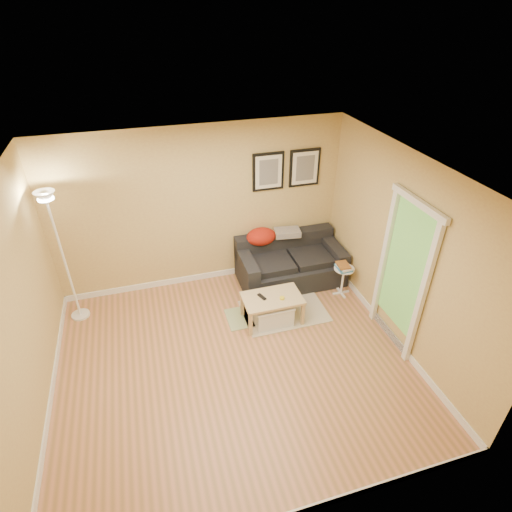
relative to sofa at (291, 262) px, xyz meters
name	(u,v)px	position (x,y,z in m)	size (l,w,h in m)	color
floor	(234,363)	(-1.35, -1.53, -0.38)	(4.50, 4.50, 0.00)	#BD7751
ceiling	(227,176)	(-1.35, -1.53, 2.23)	(4.50, 4.50, 0.00)	white
wall_back	(201,209)	(-1.35, 0.47, 0.92)	(4.50, 4.50, 0.00)	tan
wall_front	(293,434)	(-1.35, -3.53, 0.92)	(4.50, 4.50, 0.00)	tan
wall_left	(16,321)	(-3.60, -1.53, 0.92)	(4.00, 4.00, 0.00)	tan
wall_right	(402,254)	(0.90, -1.53, 0.92)	(4.00, 4.00, 0.00)	tan
baseboard_back	(206,276)	(-1.35, 0.46, -0.33)	(4.50, 0.02, 0.10)	white
baseboard_left	(51,400)	(-3.59, -1.53, -0.33)	(0.02, 4.00, 0.10)	white
baseboard_right	(385,327)	(0.89, -1.53, -0.33)	(0.02, 4.00, 0.10)	white
sofa	(291,262)	(0.00, 0.00, 0.00)	(1.70, 0.90, 0.75)	black
red_throw	(261,237)	(-0.43, 0.28, 0.40)	(0.48, 0.36, 0.28)	#B12910
plaid_throw	(287,232)	(0.02, 0.27, 0.41)	(0.42, 0.26, 0.10)	tan
framed_print_left	(268,172)	(-0.27, 0.45, 1.43)	(0.50, 0.04, 0.60)	black
framed_print_right	(305,168)	(0.33, 0.45, 1.43)	(0.50, 0.04, 0.60)	black
area_rug	(284,311)	(-0.37, -0.74, -0.37)	(1.25, 0.85, 0.01)	beige
green_runner	(250,316)	(-0.90, -0.70, -0.37)	(0.70, 0.50, 0.01)	#668C4C
coffee_table	(272,309)	(-0.61, -0.87, -0.16)	(0.85, 0.52, 0.43)	tan
remote_control	(262,297)	(-0.76, -0.82, 0.06)	(0.05, 0.16, 0.02)	black
tape_roll	(282,298)	(-0.49, -0.94, 0.07)	(0.07, 0.07, 0.03)	yellow
storage_bin	(272,313)	(-0.62, -0.92, -0.20)	(0.56, 0.41, 0.34)	white
side_table	(343,281)	(0.67, -0.58, -0.13)	(0.32, 0.32, 0.49)	white
book_stack	(344,266)	(0.65, -0.58, 0.16)	(0.20, 0.26, 0.08)	teal
floor_lamp	(65,263)	(-3.35, 0.04, 0.59)	(0.26, 0.26, 2.04)	white
doorway	(401,278)	(0.85, -1.68, 0.65)	(0.12, 1.01, 2.13)	white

